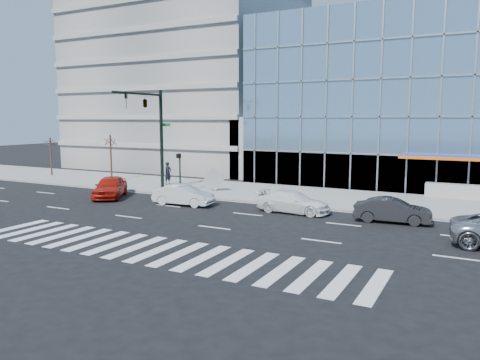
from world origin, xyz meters
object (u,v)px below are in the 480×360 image
object	(u,v)px
ped_signal_post	(179,166)
white_sedan	(183,195)
dark_sedan	(393,210)
tilted_panel	(214,180)
street_tree_far	(50,143)
pedestrian	(168,173)
street_tree_near	(110,141)
white_suv	(293,202)
red_sedan	(110,187)
traffic_signal	(150,115)

from	to	relation	value
ped_signal_post	white_sedan	xyz separation A→B (m)	(3.26, -4.24, -1.45)
dark_sedan	tilted_panel	distance (m)	15.14
street_tree_far	dark_sedan	distance (m)	34.89
pedestrian	dark_sedan	bearing A→B (deg)	-97.33
white_sedan	dark_sedan	world-z (taller)	dark_sedan
street_tree_near	tilted_panel	world-z (taller)	street_tree_near
dark_sedan	pedestrian	distance (m)	20.70
tilted_panel	pedestrian	bearing A→B (deg)	151.71
street_tree_near	white_suv	bearing A→B (deg)	-15.67
ped_signal_post	tilted_panel	size ratio (longest dim) A/B	2.31
ped_signal_post	red_sedan	xyz separation A→B (m)	(-3.33, -4.22, -1.33)
white_suv	pedestrian	size ratio (longest dim) A/B	2.36
ped_signal_post	tilted_panel	xyz separation A→B (m)	(2.35, 1.32, -1.08)
traffic_signal	street_tree_near	distance (m)	7.96
red_sedan	street_tree_far	bearing A→B (deg)	124.30
white_suv	white_sedan	bearing A→B (deg)	100.26
white_suv	tilted_panel	size ratio (longest dim) A/B	3.59
street_tree_near	white_suv	distance (m)	21.33
ped_signal_post	street_tree_near	size ratio (longest dim) A/B	0.71
street_tree_near	red_sedan	world-z (taller)	street_tree_near
white_suv	dark_sedan	world-z (taller)	dark_sedan
street_tree_near	tilted_panel	size ratio (longest dim) A/B	3.25
white_suv	pedestrian	distance (m)	15.03
traffic_signal	pedestrian	distance (m)	5.87
tilted_panel	street_tree_far	bearing A→B (deg)	161.54
traffic_signal	dark_sedan	bearing A→B (deg)	-8.16
red_sedan	tilted_panel	distance (m)	7.95
street_tree_near	street_tree_far	xyz separation A→B (m)	(-8.00, 0.00, -0.33)
street_tree_near	dark_sedan	distance (m)	27.10
pedestrian	red_sedan	bearing A→B (deg)	-173.44
street_tree_near	dark_sedan	bearing A→B (deg)	-12.22
street_tree_far	pedestrian	size ratio (longest dim) A/B	1.95
dark_sedan	tilted_panel	xyz separation A→B (m)	(-14.46, 4.47, 0.36)
red_sedan	ped_signal_post	bearing A→B (deg)	21.56
traffic_signal	street_tree_near	xyz separation A→B (m)	(-7.00, 2.93, -2.39)
street_tree_far	tilted_panel	size ratio (longest dim) A/B	2.98
red_sedan	tilted_panel	size ratio (longest dim) A/B	3.67
traffic_signal	tilted_panel	distance (m)	7.24
ped_signal_post	street_tree_near	distance (m)	9.97
traffic_signal	street_tree_far	size ratio (longest dim) A/B	2.07
traffic_signal	red_sedan	distance (m)	6.64
street_tree_near	white_sedan	xyz separation A→B (m)	(12.76, -6.79, -3.09)
ped_signal_post	pedestrian	xyz separation A→B (m)	(-3.06, 2.61, -1.00)
ped_signal_post	street_tree_far	xyz separation A→B (m)	(-17.50, 2.56, 1.30)
pedestrian	tilted_panel	world-z (taller)	pedestrian
ped_signal_post	white_suv	size ratio (longest dim) A/B	0.64
ped_signal_post	red_sedan	distance (m)	5.54
street_tree_near	pedestrian	bearing A→B (deg)	0.50
white_suv	white_sedan	xyz separation A→B (m)	(-7.56, -1.09, 0.02)
ped_signal_post	dark_sedan	bearing A→B (deg)	-10.59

